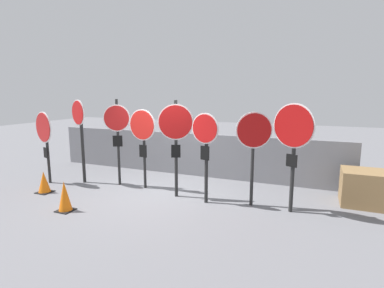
{
  "coord_description": "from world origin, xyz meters",
  "views": [
    {
      "loc": [
        3.71,
        -6.6,
        2.59
      ],
      "look_at": [
        1.0,
        0.0,
        1.39
      ],
      "focal_mm": 28.0,
      "sensor_mm": 36.0,
      "label": 1
    }
  ],
  "objects_px": {
    "stop_sign_4": "(176,132)",
    "stop_sign_5": "(205,142)",
    "stop_sign_3": "(143,133)",
    "traffic_cone_0": "(65,196)",
    "stop_sign_1": "(80,126)",
    "traffic_cone_1": "(44,182)",
    "stop_sign_6": "(254,140)",
    "storage_crate": "(367,188)",
    "stop_sign_2": "(117,127)",
    "stop_sign_0": "(44,134)",
    "stop_sign_7": "(293,137)"
  },
  "relations": [
    {
      "from": "stop_sign_4",
      "to": "stop_sign_5",
      "type": "xyz_separation_m",
      "value": [
        0.82,
        -0.12,
        -0.19
      ]
    },
    {
      "from": "stop_sign_3",
      "to": "traffic_cone_0",
      "type": "bearing_deg",
      "value": -104.39
    },
    {
      "from": "stop_sign_1",
      "to": "traffic_cone_1",
      "type": "bearing_deg",
      "value": -83.49
    },
    {
      "from": "stop_sign_6",
      "to": "storage_crate",
      "type": "height_order",
      "value": "stop_sign_6"
    },
    {
      "from": "stop_sign_5",
      "to": "storage_crate",
      "type": "height_order",
      "value": "stop_sign_5"
    },
    {
      "from": "stop_sign_2",
      "to": "stop_sign_4",
      "type": "height_order",
      "value": "stop_sign_2"
    },
    {
      "from": "stop_sign_2",
      "to": "stop_sign_6",
      "type": "relative_size",
      "value": 1.11
    },
    {
      "from": "stop_sign_2",
      "to": "stop_sign_4",
      "type": "distance_m",
      "value": 1.97
    },
    {
      "from": "stop_sign_0",
      "to": "stop_sign_4",
      "type": "xyz_separation_m",
      "value": [
        3.99,
        0.35,
        0.2
      ]
    },
    {
      "from": "stop_sign_0",
      "to": "traffic_cone_1",
      "type": "distance_m",
      "value": 1.49
    },
    {
      "from": "traffic_cone_0",
      "to": "stop_sign_4",
      "type": "bearing_deg",
      "value": 42.96
    },
    {
      "from": "stop_sign_2",
      "to": "stop_sign_1",
      "type": "bearing_deg",
      "value": 166.87
    },
    {
      "from": "stop_sign_2",
      "to": "stop_sign_7",
      "type": "height_order",
      "value": "stop_sign_2"
    },
    {
      "from": "stop_sign_0",
      "to": "stop_sign_4",
      "type": "distance_m",
      "value": 4.01
    },
    {
      "from": "stop_sign_1",
      "to": "traffic_cone_0",
      "type": "bearing_deg",
      "value": -35.56
    },
    {
      "from": "stop_sign_7",
      "to": "storage_crate",
      "type": "relative_size",
      "value": 2.16
    },
    {
      "from": "stop_sign_2",
      "to": "stop_sign_5",
      "type": "height_order",
      "value": "stop_sign_2"
    },
    {
      "from": "stop_sign_2",
      "to": "stop_sign_3",
      "type": "xyz_separation_m",
      "value": [
        0.82,
        -0.01,
        -0.11
      ]
    },
    {
      "from": "traffic_cone_1",
      "to": "storage_crate",
      "type": "bearing_deg",
      "value": 15.77
    },
    {
      "from": "stop_sign_3",
      "to": "stop_sign_6",
      "type": "xyz_separation_m",
      "value": [
        3.01,
        -0.17,
        0.02
      ]
    },
    {
      "from": "stop_sign_4",
      "to": "traffic_cone_1",
      "type": "height_order",
      "value": "stop_sign_4"
    },
    {
      "from": "stop_sign_3",
      "to": "stop_sign_5",
      "type": "height_order",
      "value": "stop_sign_3"
    },
    {
      "from": "stop_sign_6",
      "to": "stop_sign_0",
      "type": "bearing_deg",
      "value": 161.65
    },
    {
      "from": "stop_sign_5",
      "to": "storage_crate",
      "type": "distance_m",
      "value": 3.93
    },
    {
      "from": "traffic_cone_1",
      "to": "stop_sign_1",
      "type": "bearing_deg",
      "value": 74.27
    },
    {
      "from": "stop_sign_3",
      "to": "storage_crate",
      "type": "relative_size",
      "value": 1.97
    },
    {
      "from": "stop_sign_1",
      "to": "stop_sign_5",
      "type": "xyz_separation_m",
      "value": [
        3.9,
        -0.21,
        -0.19
      ]
    },
    {
      "from": "stop_sign_2",
      "to": "stop_sign_7",
      "type": "xyz_separation_m",
      "value": [
        4.69,
        -0.25,
        0.03
      ]
    },
    {
      "from": "stop_sign_3",
      "to": "storage_crate",
      "type": "bearing_deg",
      "value": 15.53
    },
    {
      "from": "stop_sign_4",
      "to": "stop_sign_6",
      "type": "distance_m",
      "value": 1.9
    },
    {
      "from": "stop_sign_4",
      "to": "traffic_cone_1",
      "type": "bearing_deg",
      "value": 175.37
    },
    {
      "from": "stop_sign_2",
      "to": "storage_crate",
      "type": "xyz_separation_m",
      "value": [
        6.31,
        0.88,
        -1.25
      ]
    },
    {
      "from": "stop_sign_2",
      "to": "stop_sign_3",
      "type": "bearing_deg",
      "value": -24.24
    },
    {
      "from": "stop_sign_1",
      "to": "traffic_cone_0",
      "type": "relative_size",
      "value": 3.56
    },
    {
      "from": "traffic_cone_0",
      "to": "stop_sign_7",
      "type": "bearing_deg",
      "value": 21.42
    },
    {
      "from": "stop_sign_0",
      "to": "stop_sign_4",
      "type": "relative_size",
      "value": 0.86
    },
    {
      "from": "stop_sign_2",
      "to": "stop_sign_7",
      "type": "relative_size",
      "value": 1.02
    },
    {
      "from": "stop_sign_6",
      "to": "stop_sign_7",
      "type": "height_order",
      "value": "stop_sign_7"
    },
    {
      "from": "stop_sign_6",
      "to": "traffic_cone_1",
      "type": "relative_size",
      "value": 3.86
    },
    {
      "from": "traffic_cone_0",
      "to": "stop_sign_3",
      "type": "bearing_deg",
      "value": 69.23
    },
    {
      "from": "traffic_cone_0",
      "to": "stop_sign_2",
      "type": "bearing_deg",
      "value": 91.16
    },
    {
      "from": "stop_sign_7",
      "to": "storage_crate",
      "type": "distance_m",
      "value": 2.35
    },
    {
      "from": "stop_sign_0",
      "to": "stop_sign_1",
      "type": "relative_size",
      "value": 0.86
    },
    {
      "from": "traffic_cone_1",
      "to": "stop_sign_7",
      "type": "bearing_deg",
      "value": 9.86
    },
    {
      "from": "stop_sign_2",
      "to": "stop_sign_4",
      "type": "bearing_deg",
      "value": -32.49
    },
    {
      "from": "stop_sign_2",
      "to": "traffic_cone_1",
      "type": "distance_m",
      "value": 2.39
    },
    {
      "from": "stop_sign_3",
      "to": "stop_sign_7",
      "type": "relative_size",
      "value": 0.91
    },
    {
      "from": "storage_crate",
      "to": "stop_sign_7",
      "type": "bearing_deg",
      "value": -145.33
    },
    {
      "from": "stop_sign_0",
      "to": "stop_sign_4",
      "type": "height_order",
      "value": "stop_sign_4"
    },
    {
      "from": "stop_sign_0",
      "to": "stop_sign_5",
      "type": "relative_size",
      "value": 0.97
    }
  ]
}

